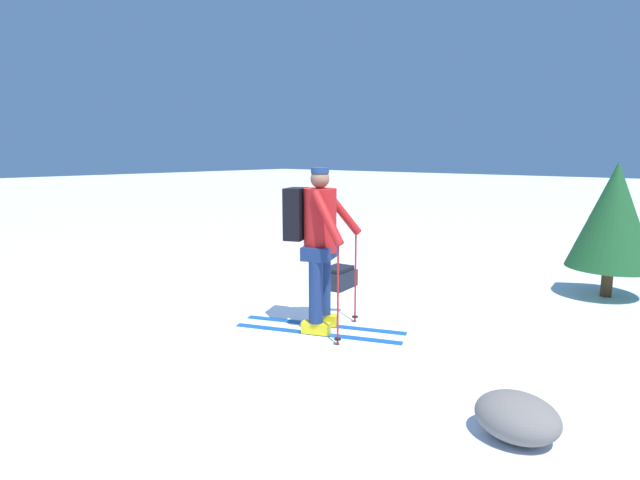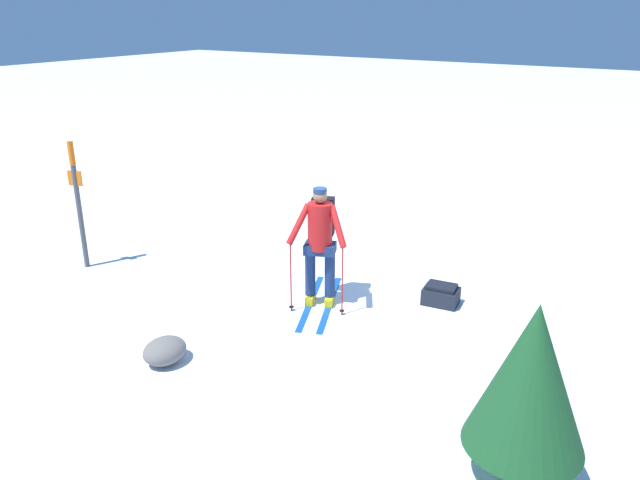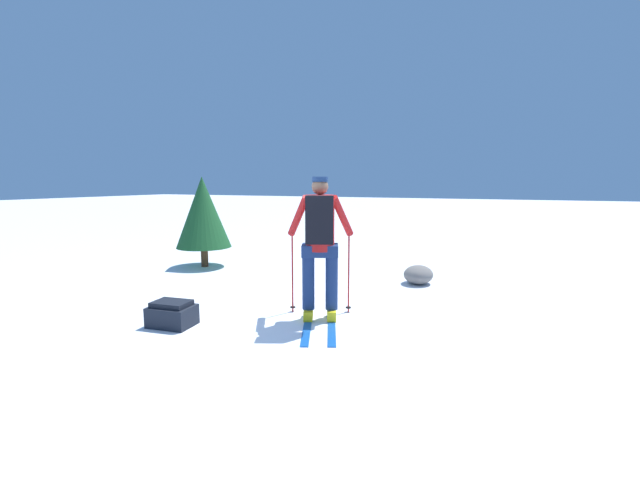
% 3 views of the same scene
% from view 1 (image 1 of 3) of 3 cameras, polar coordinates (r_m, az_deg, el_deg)
% --- Properties ---
extents(ground_plane, '(80.00, 80.00, 0.00)m').
position_cam_1_polar(ground_plane, '(6.11, 0.74, -8.08)').
color(ground_plane, white).
extents(skier, '(1.83, 1.05, 1.74)m').
position_cam_1_polar(skier, '(5.24, -0.35, 0.29)').
color(skier, '#144C9E').
rests_on(skier, ground_plane).
extents(dropped_backpack, '(0.43, 0.54, 0.30)m').
position_cam_1_polar(dropped_backpack, '(7.11, 2.07, -4.32)').
color(dropped_backpack, black).
rests_on(dropped_backpack, ground_plane).
extents(rock_boulder, '(0.56, 0.47, 0.31)m').
position_cam_1_polar(rock_boulder, '(3.76, 21.60, -18.28)').
color(rock_boulder, slate).
rests_on(rock_boulder, ground_plane).
extents(pine_tree, '(1.07, 1.07, 1.79)m').
position_cam_1_polar(pine_tree, '(7.53, 30.53, 2.41)').
color(pine_tree, '#4C331E').
rests_on(pine_tree, ground_plane).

